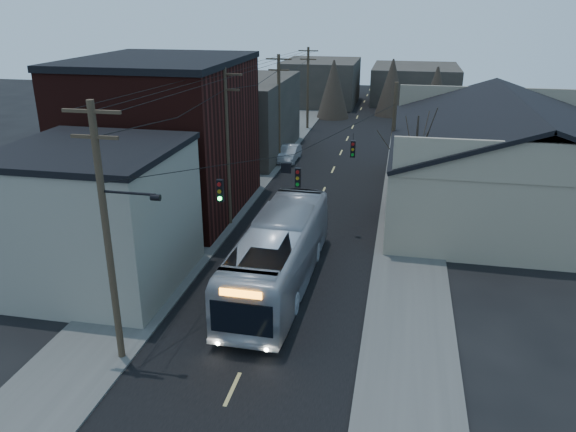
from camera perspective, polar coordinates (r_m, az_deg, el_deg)
name	(u,v)px	position (r m, az deg, el deg)	size (l,w,h in m)	color
ground	(216,426)	(20.73, -7.36, -20.41)	(160.00, 160.00, 0.00)	black
road_surface	(330,176)	(46.95, 4.30, 4.05)	(9.00, 110.00, 0.02)	black
sidewalk_left	(255,171)	(48.14, -3.41, 4.56)	(4.00, 110.00, 0.12)	#474744
sidewalk_right	(410,180)	(46.62, 12.26, 3.56)	(4.00, 110.00, 0.12)	#474744
building_clapboard	(97,219)	(29.50, -18.80, -0.30)	(8.00, 8.00, 7.00)	gray
building_brick	(165,139)	(38.88, -12.42, 7.65)	(10.00, 12.00, 10.00)	black
building_left_far	(239,117)	(53.74, -4.98, 10.03)	(9.00, 14.00, 7.00)	#2F2C26
warehouse	(508,171)	(41.75, 21.48, 4.31)	(16.16, 20.60, 7.73)	gray
building_far_left	(321,82)	(81.12, 3.37, 13.42)	(10.00, 12.00, 6.00)	#2F2C26
building_far_right	(415,84)	(85.33, 12.76, 12.99)	(12.00, 14.00, 5.00)	#2F2C26
bare_tree	(414,173)	(36.03, 12.67, 4.28)	(0.40, 0.40, 7.20)	black
utility_lines	(278,131)	(40.62, -1.01, 8.63)	(11.24, 45.28, 10.50)	#382B1E
bus	(279,255)	(28.15, -0.96, -3.94)	(3.00, 12.82, 3.57)	#A2A5AD
parked_car	(289,153)	(51.30, 0.13, 6.39)	(1.52, 4.36, 1.44)	#94969B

